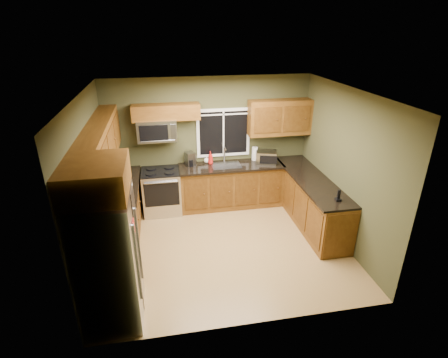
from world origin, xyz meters
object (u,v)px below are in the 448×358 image
object	(u,v)px
range	(162,191)
toaster_oven	(266,157)
refrigerator	(109,260)
cordless_phone	(338,197)
kettle	(193,159)
soap_bottle_a	(210,158)
microwave	(157,130)
coffee_maker	(190,159)
soap_bottle_c	(207,159)
paper_towel_roll	(255,154)

from	to	relation	value
range	toaster_oven	distance (m)	2.28
refrigerator	cordless_phone	world-z (taller)	refrigerator
kettle	toaster_oven	bearing A→B (deg)	-7.05
range	soap_bottle_a	xyz separation A→B (m)	(1.05, 0.16, 0.60)
microwave	coffee_maker	bearing A→B (deg)	1.09
microwave	refrigerator	bearing A→B (deg)	-103.34
toaster_oven	soap_bottle_a	distance (m)	1.17
refrigerator	range	xyz separation A→B (m)	(0.69, 2.77, -0.43)
microwave	soap_bottle_c	world-z (taller)	microwave
refrigerator	range	size ratio (longest dim) A/B	1.92
soap_bottle_c	cordless_phone	xyz separation A→B (m)	(1.91, -2.10, -0.02)
soap_bottle_c	cordless_phone	world-z (taller)	cordless_phone
microwave	coffee_maker	world-z (taller)	microwave
toaster_oven	soap_bottle_a	size ratio (longest dim) A/B	1.84
kettle	soap_bottle_a	world-z (taller)	soap_bottle_a
coffee_maker	kettle	bearing A→B (deg)	28.23
soap_bottle_a	cordless_phone	bearing A→B (deg)	-47.78
coffee_maker	cordless_phone	distance (m)	3.03
refrigerator	range	bearing A→B (deg)	76.03
microwave	cordless_phone	xyz separation A→B (m)	(2.89, -2.00, -0.73)
refrigerator	soap_bottle_c	size ratio (longest dim) A/B	11.96
range	coffee_maker	world-z (taller)	coffee_maker
soap_bottle_a	soap_bottle_c	bearing A→B (deg)	136.57
refrigerator	toaster_oven	bearing A→B (deg)	43.69
range	coffee_maker	bearing A→B (deg)	13.37
refrigerator	microwave	distance (m)	3.10
soap_bottle_a	cordless_phone	world-z (taller)	soap_bottle_a
soap_bottle_c	coffee_maker	bearing A→B (deg)	-166.94
coffee_maker	soap_bottle_a	xyz separation A→B (m)	(0.43, 0.02, 0.00)
soap_bottle_a	soap_bottle_c	size ratio (longest dim) A/B	1.78
microwave	soap_bottle_a	xyz separation A→B (m)	(1.05, 0.03, -0.66)
kettle	cordless_phone	bearing A→B (deg)	-42.83
refrigerator	soap_bottle_a	bearing A→B (deg)	59.36
refrigerator	toaster_oven	size ratio (longest dim) A/B	3.66
soap_bottle_a	toaster_oven	bearing A→B (deg)	-8.44
microwave	cordless_phone	bearing A→B (deg)	-34.71
kettle	paper_towel_roll	world-z (taller)	paper_towel_roll
range	coffee_maker	distance (m)	0.88
microwave	paper_towel_roll	world-z (taller)	microwave
toaster_oven	soap_bottle_c	xyz separation A→B (m)	(-1.22, 0.24, -0.06)
toaster_oven	paper_towel_roll	bearing A→B (deg)	131.06
coffee_maker	soap_bottle_a	size ratio (longest dim) A/B	1.06
toaster_oven	refrigerator	bearing A→B (deg)	-136.31
coffee_maker	paper_towel_roll	xyz separation A→B (m)	(1.39, 0.06, 0.01)
toaster_oven	kettle	size ratio (longest dim) A/B	1.96
range	paper_towel_roll	bearing A→B (deg)	5.97
microwave	soap_bottle_c	size ratio (longest dim) A/B	5.05
refrigerator	toaster_oven	world-z (taller)	refrigerator
toaster_oven	coffee_maker	bearing A→B (deg)	174.38
paper_towel_roll	cordless_phone	distance (m)	2.26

